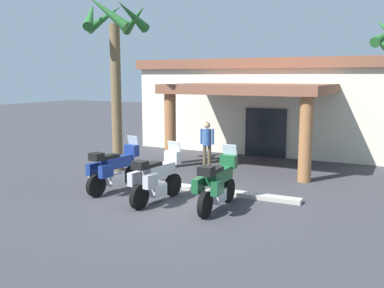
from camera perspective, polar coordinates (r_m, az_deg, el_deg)
ground_plane at (r=11.96m, az=-1.97°, el=-7.93°), size 80.00×80.00×0.00m
motel_building at (r=22.19m, az=12.35°, el=5.28°), size 13.23×11.54×4.24m
motorcycle_blue at (r=13.34m, az=-10.15°, el=-3.20°), size 0.81×2.21×1.61m
motorcycle_silver at (r=12.02m, az=-4.69°, el=-4.42°), size 0.74×2.21×1.61m
motorcycle_green at (r=11.36m, az=3.32°, el=-5.19°), size 0.70×2.21×1.61m
pedestrian at (r=16.46m, az=1.99°, el=0.33°), size 0.52×0.32×1.75m
palm_tree_roadside at (r=16.14m, az=-10.07°, el=12.00°), size 2.45×2.46×6.26m
curb_strip at (r=13.55m, az=-1.06°, el=-5.64°), size 7.27×0.36×0.12m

